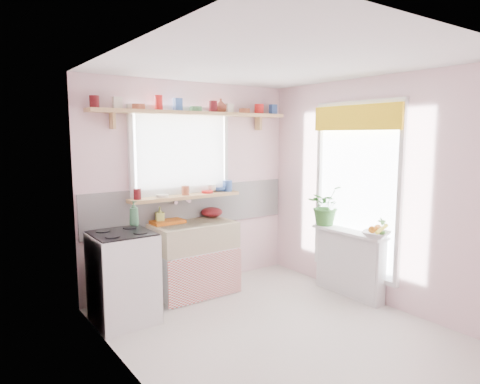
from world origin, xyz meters
TOP-DOWN VIEW (x-y plane):
  - room at (0.66, 0.86)m, footprint 3.20×3.20m
  - sink_unit at (-0.15, 1.29)m, footprint 0.95×0.65m
  - cooker at (-1.10, 1.05)m, footprint 0.58×0.58m
  - radiator_ledge at (1.30, 0.20)m, footprint 0.22×0.95m
  - windowsill at (-0.15, 1.48)m, footprint 1.40×0.22m
  - pine_shelf at (0.00, 1.47)m, footprint 2.52×0.24m
  - shelf_crockery at (-0.00, 1.47)m, footprint 2.47×0.11m
  - sill_crockery at (-0.15, 1.48)m, footprint 1.35×0.11m
  - dish_tray at (-0.40, 1.49)m, footprint 0.37×0.28m
  - colander at (0.22, 1.50)m, footprint 0.27×0.27m
  - jade_plant at (1.29, 0.60)m, footprint 0.55×0.52m
  - fruit_bowl at (1.24, -0.20)m, footprint 0.38×0.38m
  - herb_pot at (1.33, -0.20)m, footprint 0.12×0.10m
  - soap_bottle_sink at (-0.48, 1.50)m, footprint 0.10×0.11m
  - sill_cup at (0.25, 1.54)m, footprint 0.14×0.14m
  - sill_bowl at (0.37, 1.54)m, footprint 0.24×0.24m
  - shelf_vase at (0.39, 1.53)m, footprint 0.20×0.20m
  - cooker_bottle at (-0.88, 1.27)m, footprint 0.13×0.13m
  - fruit at (1.24, -0.19)m, footprint 0.20×0.14m

SIDE VIEW (x-z plane):
  - radiator_ledge at x=1.30m, z-range 0.01..0.78m
  - sink_unit at x=-0.15m, z-range -0.13..0.99m
  - cooker at x=-1.10m, z-range 0.00..0.92m
  - fruit_bowl at x=1.24m, z-range 0.78..0.85m
  - dish_tray at x=-0.40m, z-range 0.85..0.89m
  - fruit at x=1.24m, z-range 0.82..0.92m
  - herb_pot at x=1.33m, z-range 0.78..0.98m
  - colander at x=0.22m, z-range 0.85..0.97m
  - soap_bottle_sink at x=-0.48m, z-range 0.85..1.05m
  - jade_plant at x=1.29m, z-range 0.78..1.26m
  - cooker_bottle at x=-0.88m, z-range 0.92..1.18m
  - windowsill at x=-0.15m, z-range 1.12..1.16m
  - sill_bowl at x=0.37m, z-range 1.16..1.22m
  - sill_cup at x=0.25m, z-range 1.16..1.25m
  - sill_crockery at x=-0.15m, z-range 1.16..1.28m
  - room at x=0.66m, z-range -0.23..2.97m
  - pine_shelf at x=0.00m, z-range 2.10..2.14m
  - shelf_crockery at x=0.00m, z-range 2.14..2.26m
  - shelf_vase at x=0.39m, z-range 2.14..2.31m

